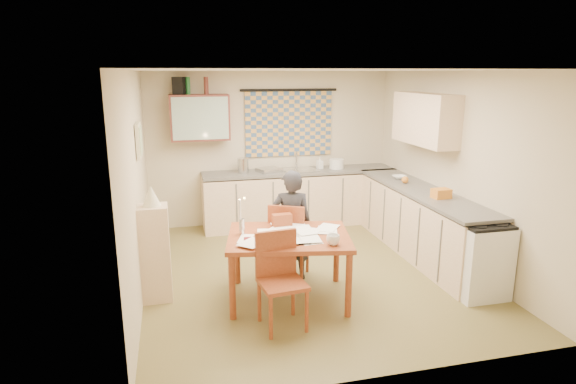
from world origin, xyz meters
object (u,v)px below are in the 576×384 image
object	(u,v)px
counter_right	(420,222)
person	(291,225)
shelf_stand	(155,253)
stove	(478,259)
counter_back	(303,198)
dining_table	(289,267)
chair_far	(289,254)

from	to	relation	value
counter_right	person	world-z (taller)	person
person	shelf_stand	xyz separation A→B (m)	(-1.60, -0.21, -0.14)
person	stove	bearing A→B (deg)	165.93
counter_back	dining_table	bearing A→B (deg)	-108.88
person	counter_right	bearing A→B (deg)	-156.69
shelf_stand	dining_table	bearing A→B (deg)	-13.37
stove	person	bearing A→B (deg)	154.03
dining_table	chair_far	distance (m)	0.58
dining_table	shelf_stand	bearing A→B (deg)	177.79
shelf_stand	chair_far	bearing A→B (deg)	7.97
stove	dining_table	bearing A→B (deg)	169.27
dining_table	chair_far	world-z (taller)	chair_far
counter_back	stove	distance (m)	3.25
person	shelf_stand	bearing A→B (deg)	19.32
stove	chair_far	bearing A→B (deg)	153.94
counter_back	shelf_stand	xyz separation A→B (m)	(-2.32, -2.28, 0.09)
counter_right	shelf_stand	size ratio (longest dim) A/B	2.72
dining_table	shelf_stand	xyz separation A→B (m)	(-1.43, 0.34, 0.16)
stove	person	distance (m)	2.18
counter_back	shelf_stand	distance (m)	3.25
chair_far	shelf_stand	xyz separation A→B (m)	(-1.58, -0.22, 0.24)
stove	dining_table	world-z (taller)	stove
counter_back	chair_far	size ratio (longest dim) A/B	3.42
person	shelf_stand	size ratio (longest dim) A/B	1.25
dining_table	shelf_stand	distance (m)	1.48
counter_right	chair_far	bearing A→B (deg)	-169.08
chair_far	person	distance (m)	0.38
dining_table	person	xyz separation A→B (m)	(0.17, 0.55, 0.30)
stove	counter_back	bearing A→B (deg)	111.95
stove	counter_right	bearing A→B (deg)	90.00
counter_back	person	xyz separation A→B (m)	(-0.73, -2.07, 0.23)
counter_back	chair_far	bearing A→B (deg)	-110.00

